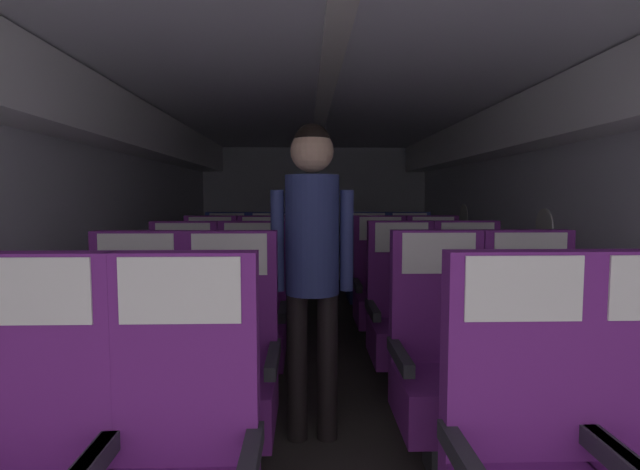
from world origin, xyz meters
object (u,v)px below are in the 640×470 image
object	(u,v)px
seat_b_left_aisle	(228,371)
seat_c_right_aisle	(470,319)
seat_e_right_window	(369,275)
seat_b_right_aisle	(536,367)
seat_d_right_aisle	(435,292)
seat_e_right_aisle	(411,275)
seat_c_left_window	(181,322)
flight_attendant	(312,247)
seat_b_left_window	(133,372)
seat_d_left_aisle	(263,293)
seat_d_left_window	(209,293)
seat_e_left_aisle	(270,276)
seat_e_left_window	(226,276)
seat_d_right_window	(381,293)
seat_b_right_window	(442,368)
seat_c_left_aisle	(251,321)
seat_c_right_window	(403,319)

from	to	relation	value
seat_b_left_aisle	seat_c_right_aisle	size ratio (longest dim) A/B	1.00
seat_e_right_window	seat_b_right_aisle	bearing A→B (deg)	-80.68
seat_d_right_aisle	seat_e_right_aisle	size ratio (longest dim) A/B	1.00
seat_b_left_aisle	seat_c_left_window	size ratio (longest dim) A/B	1.00
seat_b_left_aisle	seat_d_right_aisle	distance (m)	2.34
seat_c_left_window	flight_attendant	xyz separation A→B (m)	(0.85, -0.63, 0.56)
seat_b_left_window	seat_d_left_aisle	distance (m)	1.87
seat_d_left_window	seat_d_left_aisle	world-z (taller)	same
seat_b_left_window	seat_e_left_aisle	xyz separation A→B (m)	(0.44, 2.73, 0.00)
seat_e_left_window	seat_e_right_aisle	world-z (taller)	same
seat_d_left_window	seat_d_right_window	xyz separation A→B (m)	(1.46, -0.02, 0.00)
seat_c_right_aisle	seat_e_left_aisle	bearing A→B (deg)	128.78
seat_e_left_aisle	seat_e_right_aisle	bearing A→B (deg)	-0.02
seat_d_right_aisle	flight_attendant	distance (m)	1.95
seat_d_left_aisle	flight_attendant	size ratio (longest dim) A/B	0.68
seat_b_right_window	seat_d_left_aisle	xyz separation A→B (m)	(-1.01, 1.81, 0.00)
seat_b_left_aisle	seat_d_right_aisle	size ratio (longest dim) A/B	1.00
seat_b_left_window	seat_e_right_aisle	bearing A→B (deg)	55.06
seat_e_right_aisle	seat_d_right_window	bearing A→B (deg)	-116.17
seat_d_right_window	seat_e_left_window	bearing A→B (deg)	147.36
seat_b_right_window	seat_e_right_window	distance (m)	2.74
seat_d_left_aisle	seat_e_left_aisle	distance (m)	0.91
seat_b_right_aisle	seat_c_left_aisle	world-z (taller)	same
seat_b_right_aisle	seat_d_left_aisle	size ratio (longest dim) A/B	1.00
seat_c_right_aisle	seat_d_left_window	size ratio (longest dim) A/B	1.00
seat_b_left_window	seat_c_right_aisle	size ratio (longest dim) A/B	1.00
seat_b_right_window	seat_e_left_window	world-z (taller)	same
seat_d_left_window	seat_d_right_aisle	size ratio (longest dim) A/B	1.00
seat_d_right_aisle	seat_e_right_window	world-z (taller)	same
seat_c_right_aisle	seat_d_right_window	bearing A→B (deg)	116.62
seat_e_left_aisle	seat_e_right_window	xyz separation A→B (m)	(1.03, 0.01, 0.00)
seat_d_right_window	seat_e_right_window	world-z (taller)	same
seat_b_right_aisle	seat_e_right_window	bearing A→B (deg)	99.32
seat_c_right_window	seat_e_left_aisle	bearing A→B (deg)	119.38
seat_d_right_aisle	seat_e_left_window	world-z (taller)	same
seat_c_right_aisle	seat_d_right_aisle	bearing A→B (deg)	89.60
seat_b_right_window	seat_e_left_window	distance (m)	3.11
seat_c_right_window	seat_d_left_aisle	bearing A→B (deg)	138.18
seat_d_left_aisle	seat_c_right_aisle	bearing A→B (deg)	-32.19
seat_b_right_aisle	seat_c_left_aisle	bearing A→B (deg)	148.46
seat_b_right_aisle	seat_d_right_aisle	size ratio (longest dim) A/B	1.00
seat_b_left_window	seat_e_left_window	size ratio (longest dim) A/B	1.00
seat_c_right_aisle	seat_e_right_aisle	bearing A→B (deg)	90.04
seat_b_right_aisle	seat_d_right_aisle	distance (m)	1.81
seat_d_right_window	flight_attendant	xyz separation A→B (m)	(-0.61, -1.53, 0.56)
seat_b_left_window	seat_c_left_aisle	world-z (taller)	same
seat_b_left_aisle	seat_d_right_aisle	xyz separation A→B (m)	(1.47, 1.83, 0.00)
seat_c_left_aisle	seat_e_left_window	xyz separation A→B (m)	(-0.46, 1.84, 0.00)
seat_b_right_window	seat_c_left_aisle	xyz separation A→B (m)	(-1.01, 0.90, 0.00)
seat_c_left_window	seat_c_right_aisle	bearing A→B (deg)	-0.03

